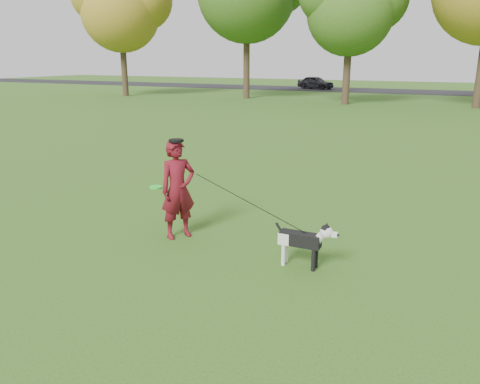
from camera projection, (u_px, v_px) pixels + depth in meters
The scene contains 6 objects.
ground at pixel (236, 248), 7.84m from camera, with size 120.00×120.00×0.00m, color #285116.
road at pixel (425, 92), 42.65m from camera, with size 120.00×7.00×0.02m, color black.
man at pixel (178, 190), 8.09m from camera, with size 0.63×0.42×1.74m, color maroon.
dog at pixel (305, 239), 6.99m from camera, with size 0.99×0.20×0.75m.
car_left at pixel (316, 82), 46.66m from camera, with size 1.48×3.67×1.25m, color black.
man_held_items at pixel (251, 203), 7.36m from camera, with size 3.03×0.41×1.24m.
Camera 1 is at (3.13, -6.56, 3.07)m, focal length 35.00 mm.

